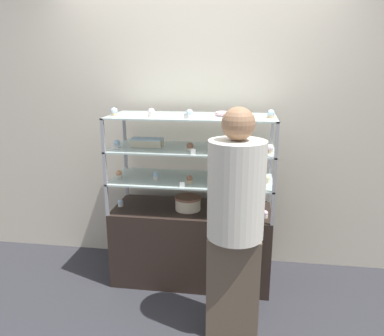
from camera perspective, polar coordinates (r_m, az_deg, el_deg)
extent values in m
plane|color=#2D2D33|center=(3.45, 0.00, -16.18)|extent=(20.00, 20.00, 0.00)
cube|color=beige|center=(3.39, 1.02, 6.76)|extent=(8.00, 0.05, 2.60)
cube|color=black|center=(3.29, 0.00, -11.38)|extent=(1.31, 0.54, 0.65)
cube|color=#99999E|center=(3.50, -9.89, -2.01)|extent=(0.02, 0.02, 0.26)
cube|color=#99999E|center=(3.34, 11.67, -2.95)|extent=(0.02, 0.02, 0.26)
cube|color=#99999E|center=(3.04, -12.85, -4.80)|extent=(0.02, 0.02, 0.26)
cube|color=#99999E|center=(2.86, 12.20, -6.09)|extent=(0.02, 0.02, 0.26)
cube|color=#B2C6C1|center=(3.08, 0.00, -1.74)|extent=(1.31, 0.54, 0.01)
cube|color=#99999E|center=(3.43, -10.08, 2.13)|extent=(0.02, 0.02, 0.26)
cube|color=#99999E|center=(3.27, 11.91, 1.39)|extent=(0.02, 0.02, 0.26)
cube|color=#99999E|center=(2.97, -13.14, -0.08)|extent=(0.02, 0.02, 0.26)
cube|color=#99999E|center=(2.78, 12.50, -1.08)|extent=(0.02, 0.02, 0.26)
cube|color=#B2C6C1|center=(3.02, 0.00, 2.99)|extent=(1.31, 0.54, 0.01)
cube|color=#99999E|center=(3.39, -10.28, 6.42)|extent=(0.02, 0.02, 0.26)
cube|color=#99999E|center=(3.22, 12.16, 5.88)|extent=(0.02, 0.02, 0.26)
cube|color=#99999E|center=(2.91, -13.45, 4.86)|extent=(0.02, 0.02, 0.26)
cube|color=#99999E|center=(2.72, 12.81, 4.18)|extent=(0.02, 0.02, 0.26)
cube|color=#B2C6C1|center=(2.97, 0.00, 7.89)|extent=(1.31, 0.54, 0.01)
cylinder|color=beige|center=(3.12, -0.62, -5.51)|extent=(0.21, 0.21, 0.10)
cylinder|color=#8C5B42|center=(3.10, -0.62, -4.53)|extent=(0.22, 0.22, 0.02)
cube|color=beige|center=(3.09, -6.84, 3.83)|extent=(0.25, 0.12, 0.06)
cube|color=silver|center=(3.09, -6.86, 4.43)|extent=(0.26, 0.12, 0.01)
cylinder|color=white|center=(3.26, -10.81, -5.53)|extent=(0.04, 0.04, 0.02)
sphere|color=silver|center=(3.25, -10.83, -5.12)|extent=(0.05, 0.05, 0.05)
cylinder|color=white|center=(3.03, 11.05, -7.20)|extent=(0.04, 0.04, 0.02)
sphere|color=silver|center=(3.02, 11.07, -6.76)|extent=(0.05, 0.05, 0.05)
cube|color=white|center=(2.90, 4.47, -7.74)|extent=(0.04, 0.00, 0.04)
cylinder|color=beige|center=(3.15, -11.03, -1.26)|extent=(0.05, 0.05, 0.03)
sphere|color=#E5996B|center=(3.14, -11.06, -0.77)|extent=(0.05, 0.05, 0.05)
cylinder|color=white|center=(3.06, -5.52, -1.51)|extent=(0.05, 0.05, 0.03)
sphere|color=silver|center=(3.06, -5.54, -0.99)|extent=(0.05, 0.05, 0.05)
cylinder|color=#CCB28C|center=(2.95, -0.28, -2.10)|extent=(0.05, 0.05, 0.03)
sphere|color=#8C5B42|center=(2.94, -0.28, -1.57)|extent=(0.05, 0.05, 0.05)
cylinder|color=#CCB28C|center=(2.95, 5.32, -2.16)|extent=(0.05, 0.05, 0.03)
sphere|color=white|center=(2.94, 5.33, -1.63)|extent=(0.05, 0.05, 0.05)
cylinder|color=beige|center=(3.01, 11.27, -2.04)|extent=(0.05, 0.05, 0.03)
sphere|color=#F4EAB2|center=(3.00, 11.30, -1.52)|extent=(0.05, 0.05, 0.05)
cube|color=white|center=(2.85, -1.51, -2.59)|extent=(0.04, 0.00, 0.04)
cylinder|color=white|center=(3.08, -11.35, 3.26)|extent=(0.05, 0.05, 0.02)
sphere|color=silver|center=(3.07, -11.37, 3.74)|extent=(0.06, 0.06, 0.06)
cylinder|color=beige|center=(2.91, -0.33, 2.88)|extent=(0.05, 0.05, 0.02)
sphere|color=#8C5B42|center=(2.90, -0.33, 3.39)|extent=(0.06, 0.06, 0.06)
cylinder|color=white|center=(2.90, 5.77, 2.75)|extent=(0.05, 0.05, 0.02)
sphere|color=silver|center=(2.89, 5.79, 3.26)|extent=(0.06, 0.06, 0.06)
cylinder|color=#CCB28C|center=(2.89, 11.68, 2.49)|extent=(0.05, 0.05, 0.02)
sphere|color=silver|center=(2.89, 11.71, 3.00)|extent=(0.06, 0.06, 0.06)
cube|color=white|center=(2.76, 0.18, 2.46)|extent=(0.04, 0.00, 0.04)
cylinder|color=#CCB28C|center=(3.02, -11.75, 8.03)|extent=(0.05, 0.05, 0.02)
sphere|color=silver|center=(3.02, -11.78, 8.52)|extent=(0.05, 0.05, 0.05)
cylinder|color=beige|center=(2.94, -6.20, 8.07)|extent=(0.05, 0.05, 0.02)
sphere|color=silver|center=(2.94, -6.21, 8.57)|extent=(0.05, 0.05, 0.05)
cylinder|color=white|center=(2.85, -0.42, 7.92)|extent=(0.05, 0.05, 0.02)
sphere|color=silver|center=(2.84, -0.42, 8.44)|extent=(0.05, 0.05, 0.05)
cylinder|color=white|center=(2.81, 5.90, 7.74)|extent=(0.05, 0.05, 0.02)
sphere|color=silver|center=(2.80, 5.91, 8.27)|extent=(0.05, 0.05, 0.05)
cylinder|color=#CCB28C|center=(2.88, 11.92, 7.69)|extent=(0.05, 0.05, 0.02)
sphere|color=silver|center=(2.88, 11.95, 8.21)|extent=(0.05, 0.05, 0.05)
cube|color=white|center=(2.73, -0.90, 7.83)|extent=(0.04, 0.00, 0.04)
torus|color=#EFB2BC|center=(2.97, 4.70, 8.27)|extent=(0.12, 0.12, 0.03)
cube|color=brown|center=(2.67, 6.28, -17.36)|extent=(0.35, 0.19, 0.73)
cylinder|color=beige|center=(2.37, 6.75, -3.35)|extent=(0.37, 0.37, 0.63)
sphere|color=#936B4C|center=(2.28, 7.07, 6.71)|extent=(0.21, 0.21, 0.21)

